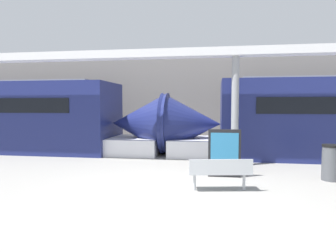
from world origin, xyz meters
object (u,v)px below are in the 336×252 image
(support_column_near, at_px, (235,112))
(trash_bin, at_px, (331,162))
(bench_near, at_px, (220,171))
(poster_board, at_px, (224,153))

(support_column_near, bearing_deg, trash_bin, -32.36)
(bench_near, xyz_separation_m, trash_bin, (3.09, 1.53, 0.01))
(poster_board, relative_size, support_column_near, 0.37)
(bench_near, relative_size, trash_bin, 1.58)
(bench_near, height_order, support_column_near, support_column_near)
(bench_near, bearing_deg, trash_bin, 16.24)
(bench_near, relative_size, poster_board, 1.14)
(poster_board, distance_m, support_column_near, 2.08)
(bench_near, height_order, poster_board, poster_board)
(bench_near, height_order, trash_bin, trash_bin)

